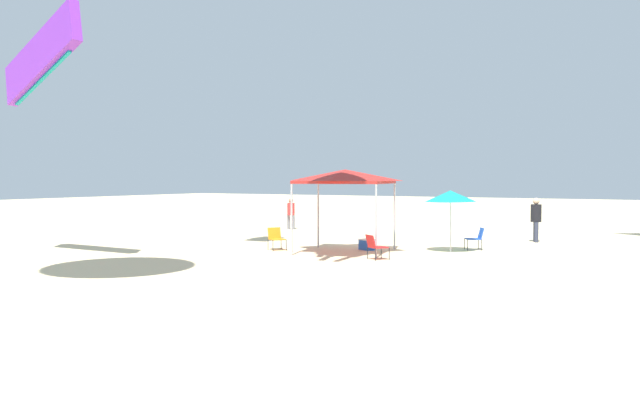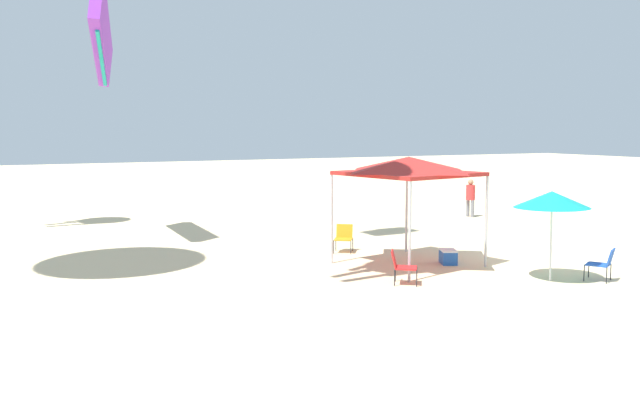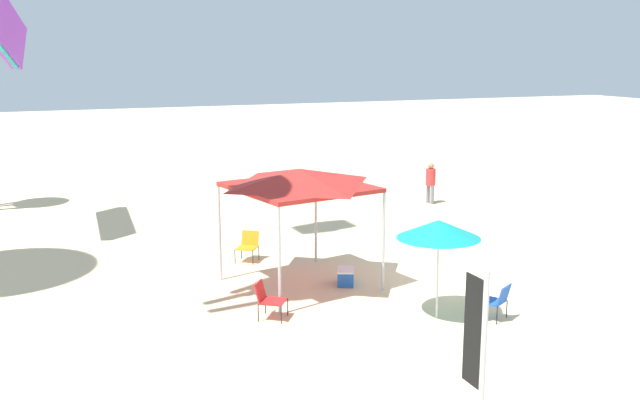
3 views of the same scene
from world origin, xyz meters
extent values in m
cube|color=beige|center=(0.00, 0.00, -0.05)|extent=(120.00, 120.00, 0.10)
cylinder|color=#B7B7BC|center=(-0.46, 2.25, 1.23)|extent=(0.07, 0.07, 2.46)
cylinder|color=#B7B7BC|center=(2.47, 2.84, 1.23)|extent=(0.07, 0.07, 2.46)
cylinder|color=#B7B7BC|center=(-1.04, 5.11, 1.23)|extent=(0.07, 0.07, 2.46)
cylinder|color=#B7B7BC|center=(1.89, 5.71, 1.23)|extent=(0.07, 0.07, 2.46)
cube|color=red|center=(0.71, 3.98, 2.51)|extent=(3.60, 3.55, 0.10)
pyramid|color=red|center=(0.71, 3.98, 2.77)|extent=(3.52, 3.47, 0.40)
cylinder|color=silver|center=(-2.53, 1.98, 1.10)|extent=(0.07, 0.07, 2.20)
cone|color=teal|center=(-2.52, 1.99, 2.02)|extent=(1.83, 1.83, 0.43)
cylinder|color=black|center=(3.14, 4.98, 0.20)|extent=(0.02, 0.02, 0.40)
cylinder|color=black|center=(2.84, 4.56, 0.20)|extent=(0.02, 0.02, 0.40)
cylinder|color=black|center=(3.56, 4.68, 0.20)|extent=(0.02, 0.02, 0.40)
cylinder|color=black|center=(3.26, 4.26, 0.20)|extent=(0.02, 0.02, 0.40)
cube|color=orange|center=(3.20, 4.62, 0.40)|extent=(0.73, 0.73, 0.03)
cube|color=orange|center=(3.44, 4.45, 0.61)|extent=(0.40, 0.48, 0.41)
cylinder|color=black|center=(-1.59, 5.27, 0.20)|extent=(0.02, 0.02, 0.40)
cylinder|color=black|center=(-1.17, 4.97, 0.20)|extent=(0.02, 0.02, 0.40)
cylinder|color=black|center=(-1.29, 5.70, 0.20)|extent=(0.02, 0.02, 0.40)
cylinder|color=black|center=(-0.87, 5.40, 0.20)|extent=(0.02, 0.02, 0.40)
cube|color=red|center=(-1.23, 5.34, 0.40)|extent=(0.72, 0.72, 0.03)
cube|color=red|center=(-1.07, 5.57, 0.61)|extent=(0.48, 0.39, 0.41)
cylinder|color=black|center=(-2.68, 0.80, 0.20)|extent=(0.02, 0.02, 0.40)
cylinder|color=black|center=(-2.94, 1.25, 0.20)|extent=(0.02, 0.02, 0.40)
cylinder|color=black|center=(-3.12, 0.54, 0.20)|extent=(0.02, 0.02, 0.40)
cylinder|color=black|center=(-3.39, 0.99, 0.20)|extent=(0.02, 0.02, 0.40)
cube|color=blue|center=(-3.03, 0.90, 0.40)|extent=(0.71, 0.71, 0.03)
cube|color=blue|center=(-3.28, 0.75, 0.61)|extent=(0.36, 0.49, 0.41)
cube|color=blue|center=(0.34, 2.89, 0.18)|extent=(0.71, 0.61, 0.36)
cube|color=white|center=(0.34, 2.89, 0.38)|extent=(0.73, 0.63, 0.04)
cylinder|color=slate|center=(8.25, -4.16, 0.36)|extent=(0.14, 0.14, 0.72)
cylinder|color=slate|center=(7.97, -4.17, 0.36)|extent=(0.14, 0.14, 0.72)
cylinder|color=red|center=(8.11, -4.17, 1.04)|extent=(0.38, 0.38, 0.63)
sphere|color=#A87A56|center=(8.11, -4.17, 1.47)|extent=(0.24, 0.24, 0.24)
cube|color=purple|center=(8.53, 10.58, 6.68)|extent=(5.00, 1.59, 3.04)
cube|color=teal|center=(8.53, 10.58, 6.04)|extent=(3.81, 1.00, 1.71)
camera|label=1|loc=(-10.72, 25.83, 2.73)|focal=38.74mm
camera|label=2|loc=(-15.03, 14.66, 3.77)|focal=39.27mm
camera|label=3|loc=(-15.58, 10.07, 5.79)|focal=40.62mm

